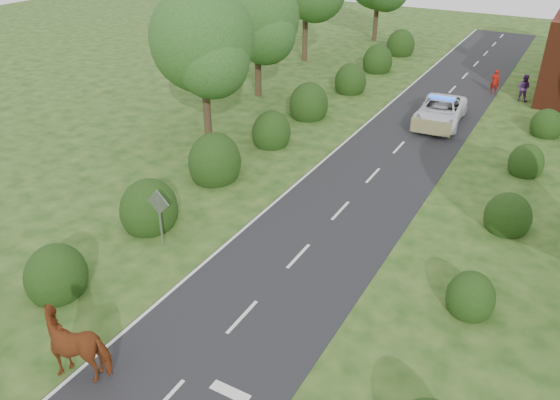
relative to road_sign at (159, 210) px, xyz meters
The scene contains 12 objects.
ground 5.63m from the road_sign, 21.80° to the right, with size 120.00×120.00×0.00m, color #1B3E12.
road 14.03m from the road_sign, 68.96° to the left, with size 6.00×70.00×0.02m, color black.
road_markings 11.56m from the road_sign, 72.72° to the left, with size 4.96×70.00×0.01m.
hedgerow_left 9.85m from the road_sign, 98.87° to the left, with size 2.75×50.41×3.00m.
hedgerow_right 14.85m from the road_sign, 38.46° to the left, with size 2.10×45.78×2.10m.
tree_left_a 11.55m from the road_sign, 115.73° to the left, with size 5.74×5.60×8.38m.
tree_left_b 19.22m from the road_sign, 109.29° to the left, with size 5.74×5.60×8.07m.
road_sign is the anchor object (origin of this frame).
cow 6.52m from the road_sign, 70.49° to the right, with size 1.29×2.45×1.74m, color brown.
police_van 19.78m from the road_sign, 72.60° to the left, with size 2.93×5.73×1.68m.
pedestrian_red 27.75m from the road_sign, 73.93° to the left, with size 0.61×0.40×1.67m, color #9F140A.
pedestrian_purple 27.59m from the road_sign, 69.48° to the left, with size 0.88×0.69×1.81m, color #4C2367.
Camera 1 is at (7.85, -11.46, 12.08)m, focal length 35.00 mm.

